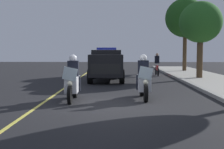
% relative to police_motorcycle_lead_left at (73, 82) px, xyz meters
% --- Properties ---
extents(ground_plane, '(80.00, 80.00, 0.00)m').
position_rel_police_motorcycle_lead_left_xyz_m(ground_plane, '(0.92, 1.44, -0.70)').
color(ground_plane, black).
extents(lane_stripe_center, '(48.00, 0.12, 0.01)m').
position_rel_police_motorcycle_lead_left_xyz_m(lane_stripe_center, '(0.92, -0.99, -0.70)').
color(lane_stripe_center, '#E0D14C').
rests_on(lane_stripe_center, ground).
extents(police_motorcycle_lead_left, '(2.14, 0.57, 1.72)m').
position_rel_police_motorcycle_lead_left_xyz_m(police_motorcycle_lead_left, '(0.00, 0.00, 0.00)').
color(police_motorcycle_lead_left, black).
rests_on(police_motorcycle_lead_left, ground).
extents(police_motorcycle_lead_right, '(2.14, 0.57, 1.72)m').
position_rel_police_motorcycle_lead_left_xyz_m(police_motorcycle_lead_right, '(-0.49, 2.67, 0.00)').
color(police_motorcycle_lead_right, black).
rests_on(police_motorcycle_lead_right, ground).
extents(police_suv, '(4.95, 2.16, 2.05)m').
position_rel_police_motorcycle_lead_left_xyz_m(police_suv, '(-7.46, 0.95, 0.37)').
color(police_suv, black).
rests_on(police_suv, ground).
extents(cyclist_background, '(1.76, 0.33, 1.69)m').
position_rel_police_motorcycle_lead_left_xyz_m(cyclist_background, '(-11.30, 4.53, 0.14)').
color(cyclist_background, black).
rests_on(cyclist_background, ground).
extents(tree_far_back, '(2.76, 2.76, 4.95)m').
position_rel_police_motorcycle_lead_left_xyz_m(tree_far_back, '(-8.80, 7.00, 2.97)').
color(tree_far_back, '#4C3823').
rests_on(tree_far_back, sidewalk_strip).
extents(tree_behind_suv, '(3.50, 3.50, 6.33)m').
position_rel_police_motorcycle_lead_left_xyz_m(tree_behind_suv, '(-15.84, 7.53, 4.00)').
color(tree_behind_suv, '#4C3823').
rests_on(tree_behind_suv, sidewalk_strip).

